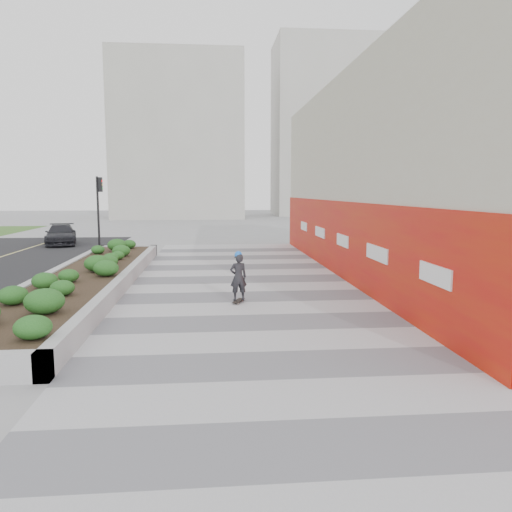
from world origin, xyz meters
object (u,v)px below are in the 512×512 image
Objects in this scene: planter at (86,276)px; car_dark at (61,235)px; skateboarder at (238,277)px; traffic_signal_near at (99,203)px.

car_dark reaches higher than planter.
planter is at bearing 172.22° from skateboarder.
skateboarder reaches higher than car_dark.
planter is 4.06× the size of car_dark.
planter is 4.29× the size of traffic_signal_near.
skateboarder is (5.19, -2.83, 0.39)m from planter.
skateboarder is 20.62m from car_dark.
traffic_signal_near reaches higher than planter.
planter is 10.90m from traffic_signal_near.
planter is 5.93m from skateboarder.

